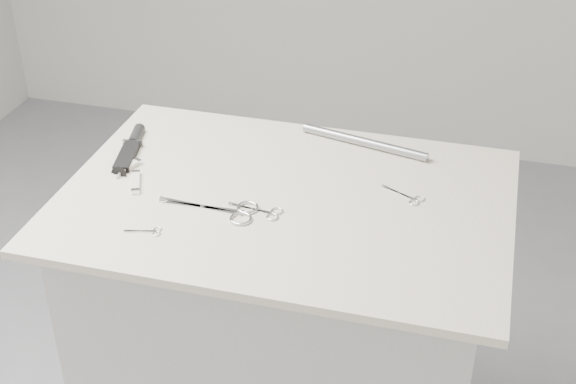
% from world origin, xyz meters
% --- Properties ---
extents(plinth, '(0.90, 0.60, 0.90)m').
position_xyz_m(plinth, '(0.00, 0.00, 0.45)').
color(plinth, '#B7B8B5').
rests_on(plinth, ground).
extents(display_board, '(1.00, 0.70, 0.02)m').
position_xyz_m(display_board, '(0.00, 0.00, 0.91)').
color(display_board, beige).
rests_on(display_board, plinth).
extents(large_shears, '(0.22, 0.09, 0.01)m').
position_xyz_m(large_shears, '(-0.10, -0.09, 0.92)').
color(large_shears, silver).
rests_on(large_shears, display_board).
extents(embroidery_scissors_a, '(0.12, 0.05, 0.00)m').
position_xyz_m(embroidery_scissors_a, '(-0.03, -0.07, 0.92)').
color(embroidery_scissors_a, silver).
rests_on(embroidery_scissors_a, display_board).
extents(embroidery_scissors_b, '(0.10, 0.07, 0.00)m').
position_xyz_m(embroidery_scissors_b, '(0.27, 0.07, 0.92)').
color(embroidery_scissors_b, silver).
rests_on(embroidery_scissors_b, display_board).
extents(tiny_scissors, '(0.08, 0.04, 0.00)m').
position_xyz_m(tiny_scissors, '(-0.24, -0.21, 0.92)').
color(tiny_scissors, silver).
rests_on(tiny_scissors, display_board).
extents(sheathed_knife, '(0.08, 0.22, 0.03)m').
position_xyz_m(sheathed_knife, '(-0.42, 0.11, 0.93)').
color(sheathed_knife, black).
rests_on(sheathed_knife, display_board).
extents(pocket_knife_a, '(0.05, 0.09, 0.01)m').
position_xyz_m(pocket_knife_a, '(-0.39, 0.01, 0.93)').
color(pocket_knife_a, silver).
rests_on(pocket_knife_a, display_board).
extents(pocket_knife_b, '(0.06, 0.09, 0.01)m').
position_xyz_m(pocket_knife_b, '(-0.34, -0.04, 0.93)').
color(pocket_knife_b, silver).
rests_on(pocket_knife_b, display_board).
extents(metal_rail, '(0.33, 0.10, 0.02)m').
position_xyz_m(metal_rail, '(0.13, 0.28, 0.93)').
color(metal_rail, gray).
rests_on(metal_rail, display_board).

